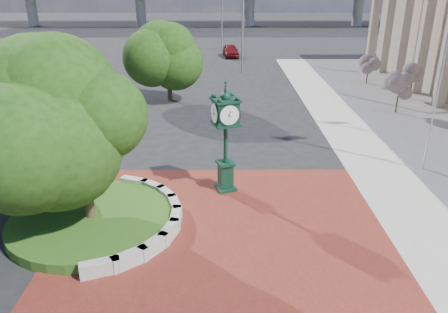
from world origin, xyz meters
The scene contains 14 objects.
ground centered at (0.00, 0.00, 0.00)m, with size 200.00×200.00×0.00m, color black.
plaza centered at (0.00, -1.00, 0.02)m, with size 12.00×12.00×0.04m, color maroon.
planter_wall centered at (-2.71, 0.00, 0.27)m, with size 2.96×6.77×0.54m.
grass_bed centered at (-5.00, 0.00, 0.20)m, with size 6.10×6.10×0.40m, color #1D3F12.
tree_planter centered at (-5.00, 0.00, 3.72)m, with size 5.20×5.20×6.33m.
tree_street centered at (-4.00, 18.00, 3.24)m, with size 4.40×4.40×5.45m.
post_clock centered at (0.10, 2.94, 2.64)m, with size 1.22×1.22×4.80m.
parked_car centered at (0.95, 36.88, 0.69)m, with size 1.63×4.05×1.38m, color #5A0C0E.
flagpole_a centered at (9.80, 5.12, 4.84)m, with size 1.44×0.47×9.45m.
street_lamp_near centered at (2.12, 28.13, 5.89)m, with size 2.25×0.51×10.05m.
street_lamp_far centered at (0.14, 41.54, 5.53)m, with size 2.10×0.61×9.43m.
shrub_near centered at (11.91, 14.53, 1.59)m, with size 1.20×1.20×2.20m.
shrub_mid centered at (14.35, 18.25, 1.59)m, with size 1.20×1.20×2.20m.
shrub_far centered at (12.56, 23.23, 1.59)m, with size 1.20×1.20×2.20m.
Camera 1 is at (-0.03, -14.34, 8.82)m, focal length 35.00 mm.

